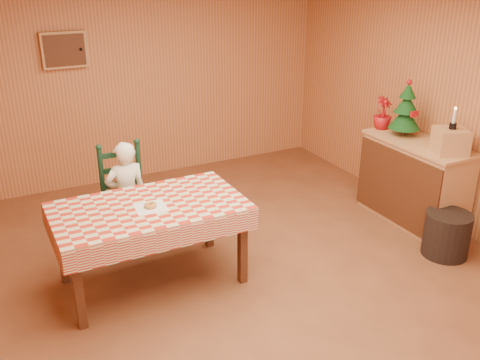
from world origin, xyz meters
The scene contains 13 objects.
ground centered at (0.00, 0.00, 0.00)m, with size 6.00×6.00×0.00m, color brown.
cabin_walls centered at (0.00, 0.53, 1.83)m, with size 5.10×6.05×2.65m.
dining_table centered at (-0.76, 0.44, 0.69)m, with size 1.66×0.96×0.77m.
ladder_chair centered at (-0.76, 1.23, 0.50)m, with size 0.44×0.40×1.08m.
seated_child centered at (-0.76, 1.17, 0.56)m, with size 0.41×0.27×1.12m, color white.
napkin centered at (-0.76, 0.39, 0.77)m, with size 0.26×0.26×0.00m, color white.
donut centered at (-0.76, 0.39, 0.79)m, with size 0.11×0.11×0.04m, color #C08444.
shelf_unit centered at (2.21, 0.32, 0.47)m, with size 0.54×1.24×0.93m.
crate centered at (2.21, -0.08, 1.06)m, with size 0.30×0.30×0.25m, color tan.
christmas_tree centered at (2.21, 0.57, 1.21)m, with size 0.34×0.34×0.62m.
flower_arrangement centered at (2.16, 0.87, 1.11)m, with size 0.20×0.20×0.37m, color #A50F15.
candle_set centered at (2.21, -0.08, 1.24)m, with size 0.07×0.07×0.22m.
storage_bin centered at (1.97, -0.42, 0.22)m, with size 0.45×0.45×0.45m, color black.
Camera 1 is at (-1.96, -3.63, 2.74)m, focal length 40.00 mm.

